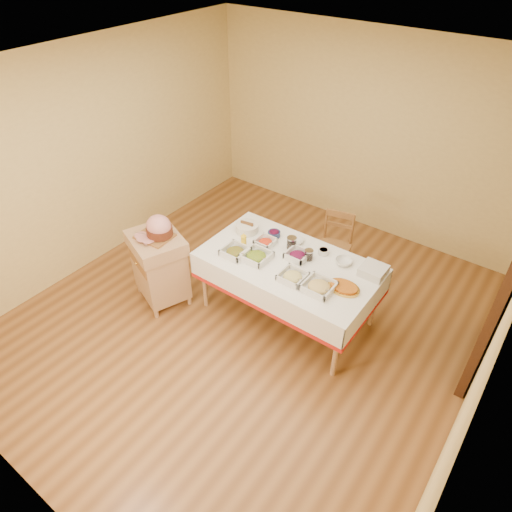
# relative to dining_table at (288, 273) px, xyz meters

# --- Properties ---
(room_shell) EXTENTS (5.00, 5.00, 5.00)m
(room_shell) POSITION_rel_dining_table_xyz_m (-0.30, -0.30, 0.70)
(room_shell) COLOR brown
(room_shell) RESTS_ON ground
(dining_table) EXTENTS (1.82, 1.02, 0.76)m
(dining_table) POSITION_rel_dining_table_xyz_m (0.00, 0.00, 0.00)
(dining_table) COLOR tan
(dining_table) RESTS_ON ground
(butcher_cart) EXTENTS (0.75, 0.69, 0.86)m
(butcher_cart) POSITION_rel_dining_table_xyz_m (-1.30, -0.61, -0.11)
(butcher_cart) COLOR tan
(butcher_cart) RESTS_ON ground
(dining_chair) EXTENTS (0.44, 0.43, 0.83)m
(dining_chair) POSITION_rel_dining_table_xyz_m (0.05, 0.94, -0.17)
(dining_chair) COLOR #946130
(dining_chair) RESTS_ON ground
(ham_on_board) EXTENTS (0.39, 0.37, 0.26)m
(ham_on_board) POSITION_rel_dining_table_xyz_m (-1.26, -0.58, 0.37)
(ham_on_board) COLOR #946130
(ham_on_board) RESTS_ON butcher_cart
(serving_dish_a) EXTENTS (0.26, 0.25, 0.11)m
(serving_dish_a) POSITION_rel_dining_table_xyz_m (-0.51, -0.24, 0.20)
(serving_dish_a) COLOR silver
(serving_dish_a) RESTS_ON dining_table
(serving_dish_b) EXTENTS (0.27, 0.27, 0.11)m
(serving_dish_b) POSITION_rel_dining_table_xyz_m (-0.29, -0.17, 0.20)
(serving_dish_b) COLOR silver
(serving_dish_b) RESTS_ON dining_table
(serving_dish_c) EXTENTS (0.25, 0.25, 0.10)m
(serving_dish_c) POSITION_rel_dining_table_xyz_m (0.18, -0.22, 0.19)
(serving_dish_c) COLOR silver
(serving_dish_c) RESTS_ON dining_table
(serving_dish_d) EXTENTS (0.28, 0.28, 0.11)m
(serving_dish_d) POSITION_rel_dining_table_xyz_m (0.46, -0.20, 0.20)
(serving_dish_d) COLOR silver
(serving_dish_d) RESTS_ON dining_table
(serving_dish_e) EXTENTS (0.21, 0.20, 0.09)m
(serving_dish_e) POSITION_rel_dining_table_xyz_m (-0.37, 0.09, 0.19)
(serving_dish_e) COLOR silver
(serving_dish_e) RESTS_ON dining_table
(serving_dish_f) EXTENTS (0.23, 0.22, 0.11)m
(serving_dish_f) POSITION_rel_dining_table_xyz_m (0.04, 0.10, 0.20)
(serving_dish_f) COLOR silver
(serving_dish_f) RESTS_ON dining_table
(small_bowl_left) EXTENTS (0.12, 0.12, 0.06)m
(small_bowl_left) POSITION_rel_dining_table_xyz_m (-0.75, 0.25, 0.19)
(small_bowl_left) COLOR silver
(small_bowl_left) RESTS_ON dining_table
(small_bowl_mid) EXTENTS (0.14, 0.14, 0.06)m
(small_bowl_mid) POSITION_rel_dining_table_xyz_m (-0.38, 0.27, 0.19)
(small_bowl_mid) COLOR navy
(small_bowl_mid) RESTS_ON dining_table
(small_bowl_right) EXTENTS (0.11, 0.11, 0.06)m
(small_bowl_right) POSITION_rel_dining_table_xyz_m (0.22, 0.32, 0.19)
(small_bowl_right) COLOR silver
(small_bowl_right) RESTS_ON dining_table
(bowl_white_imported) EXTENTS (0.19, 0.19, 0.04)m
(bowl_white_imported) POSITION_rel_dining_table_xyz_m (-0.12, 0.31, 0.18)
(bowl_white_imported) COLOR silver
(bowl_white_imported) RESTS_ON dining_table
(bowl_small_imported) EXTENTS (0.22, 0.22, 0.05)m
(bowl_small_imported) POSITION_rel_dining_table_xyz_m (0.47, 0.29, 0.19)
(bowl_small_imported) COLOR silver
(bowl_small_imported) RESTS_ON dining_table
(preserve_jar_left) EXTENTS (0.11, 0.11, 0.14)m
(preserve_jar_left) POSITION_rel_dining_table_xyz_m (-0.10, 0.20, 0.22)
(preserve_jar_left) COLOR silver
(preserve_jar_left) RESTS_ON dining_table
(preserve_jar_right) EXTENTS (0.09, 0.09, 0.12)m
(preserve_jar_right) POSITION_rel_dining_table_xyz_m (0.14, 0.14, 0.21)
(preserve_jar_right) COLOR silver
(preserve_jar_right) RESTS_ON dining_table
(mustard_bottle) EXTENTS (0.06, 0.06, 0.19)m
(mustard_bottle) POSITION_rel_dining_table_xyz_m (-0.52, -0.09, 0.24)
(mustard_bottle) COLOR yellow
(mustard_bottle) RESTS_ON dining_table
(bread_basket) EXTENTS (0.25, 0.25, 0.11)m
(bread_basket) POSITION_rel_dining_table_xyz_m (-0.67, 0.17, 0.21)
(bread_basket) COLOR silver
(bread_basket) RESTS_ON dining_table
(plate_stack) EXTENTS (0.24, 0.24, 0.09)m
(plate_stack) POSITION_rel_dining_table_xyz_m (0.78, 0.32, 0.21)
(plate_stack) COLOR silver
(plate_stack) RESTS_ON dining_table
(brass_platter) EXTENTS (0.32, 0.23, 0.04)m
(brass_platter) POSITION_rel_dining_table_xyz_m (0.65, -0.05, 0.18)
(brass_platter) COLOR gold
(brass_platter) RESTS_ON dining_table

